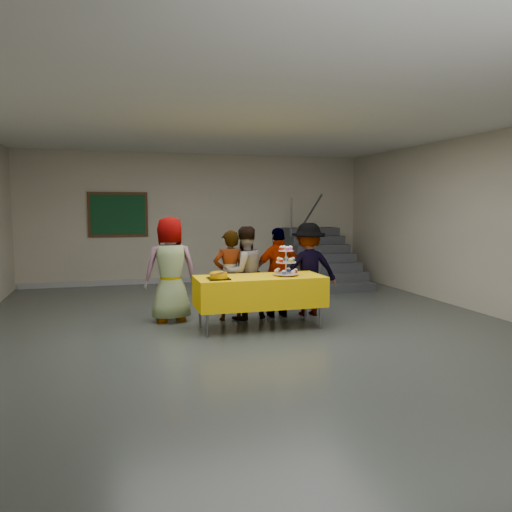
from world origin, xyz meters
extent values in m
plane|color=#4C514C|center=(0.00, 0.00, 0.00)|extent=(10.00, 10.00, 0.00)
cube|color=#BBB297|center=(0.00, 5.00, 1.50)|extent=(8.00, 0.04, 3.00)
cube|color=#BBB297|center=(4.00, 0.00, 1.50)|extent=(0.04, 10.00, 3.00)
cube|color=silver|center=(0.00, 0.00, 3.00)|extent=(8.00, 10.00, 0.04)
cube|color=#999999|center=(0.00, 4.98, 0.06)|extent=(7.90, 0.03, 0.12)
cylinder|color=#595960|center=(-0.71, 0.01, 0.36)|extent=(0.04, 0.04, 0.73)
cylinder|color=#595960|center=(0.97, 0.01, 0.36)|extent=(0.04, 0.04, 0.73)
cylinder|color=#595960|center=(-0.71, 0.59, 0.36)|extent=(0.04, 0.04, 0.73)
cylinder|color=#595960|center=(0.97, 0.59, 0.36)|extent=(0.04, 0.04, 0.73)
cube|color=#595960|center=(0.13, 0.30, 0.74)|extent=(1.80, 0.70, 0.02)
cube|color=#FFC205|center=(0.13, 0.30, 0.55)|extent=(1.88, 0.78, 0.44)
cylinder|color=silver|center=(0.52, 0.27, 0.78)|extent=(0.18, 0.18, 0.01)
cylinder|color=silver|center=(0.52, 0.27, 0.98)|extent=(0.02, 0.02, 0.42)
cylinder|color=silver|center=(0.52, 0.27, 0.80)|extent=(0.38, 0.38, 0.01)
cylinder|color=silver|center=(0.52, 0.27, 0.97)|extent=(0.30, 0.30, 0.01)
cylinder|color=silver|center=(0.52, 0.27, 1.14)|extent=(0.22, 0.22, 0.01)
cube|color=black|center=(-0.51, 0.19, 0.78)|extent=(0.30, 0.30, 0.02)
cylinder|color=#F3A000|center=(-0.51, 0.19, 0.82)|extent=(0.25, 0.25, 0.07)
ellipsoid|color=#F3A000|center=(-0.51, 0.19, 0.86)|extent=(0.25, 0.25, 0.05)
ellipsoid|color=white|center=(-0.47, 0.15, 0.88)|extent=(0.08, 0.08, 0.02)
cube|color=silver|center=(-0.53, 0.06, 0.88)|extent=(0.30, 0.16, 0.04)
imported|color=slate|center=(-1.08, 1.10, 0.82)|extent=(0.83, 0.57, 1.64)
imported|color=slate|center=(-0.18, 0.93, 0.71)|extent=(0.52, 0.35, 1.42)
imported|color=slate|center=(0.06, 0.95, 0.74)|extent=(0.81, 0.69, 1.48)
imported|color=slate|center=(0.64, 0.94, 0.73)|extent=(0.85, 0.36, 1.45)
imported|color=slate|center=(1.14, 0.93, 0.76)|extent=(1.02, 0.63, 1.52)
cube|color=#424447|center=(2.70, 2.75, 0.09)|extent=(1.30, 0.30, 0.18)
cube|color=#424447|center=(2.70, 3.05, 0.18)|extent=(1.30, 0.30, 0.36)
cube|color=#424447|center=(2.70, 3.35, 0.27)|extent=(1.30, 0.30, 0.54)
cube|color=#424447|center=(2.70, 3.65, 0.36)|extent=(1.30, 0.30, 0.72)
cube|color=#424447|center=(2.70, 3.95, 0.45)|extent=(1.30, 0.30, 0.90)
cube|color=#424447|center=(2.70, 4.25, 0.54)|extent=(1.30, 0.30, 1.08)
cube|color=#424447|center=(2.70, 4.55, 0.63)|extent=(1.30, 0.30, 1.26)
cube|color=#424447|center=(2.70, 4.85, 0.63)|extent=(1.30, 0.30, 1.26)
cylinder|color=#595960|center=(2.10, 2.70, 0.45)|extent=(0.04, 0.04, 0.90)
cylinder|color=#595960|center=(2.10, 3.50, 0.99)|extent=(0.04, 0.04, 0.90)
cylinder|color=#595960|center=(2.10, 4.40, 1.53)|extent=(0.04, 0.04, 0.90)
cylinder|color=#595960|center=(2.10, 3.55, 1.44)|extent=(0.04, 1.85, 1.20)
cube|color=#472B16|center=(-1.81, 4.97, 1.60)|extent=(1.30, 0.04, 1.00)
cube|color=#164724|center=(-1.81, 4.94, 1.60)|extent=(1.18, 0.02, 0.88)
camera|label=1|loc=(-1.91, -6.64, 1.81)|focal=35.00mm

